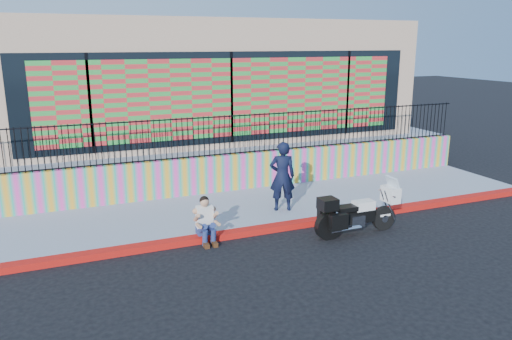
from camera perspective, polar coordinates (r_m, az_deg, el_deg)
ground at (r=12.59m, az=3.74°, el=-6.67°), size 90.00×90.00×0.00m
red_curb at (r=12.57m, az=3.75°, el=-6.35°), size 16.00×0.30×0.15m
sidewalk at (r=13.98m, az=0.76°, el=-4.14°), size 16.00×3.00×0.15m
mural_wall at (r=15.22m, az=-1.60°, el=-0.14°), size 16.00×0.20×1.10m
metal_fence at (r=14.98m, az=-1.63°, el=4.12°), size 15.80×0.04×1.20m
elevated_platform at (r=19.97m, az=-6.84°, el=3.05°), size 16.00×10.00×1.25m
storefront_building at (r=19.42m, az=-6.89°, el=10.54°), size 14.00×8.06×4.00m
police_motorcycle at (r=12.24m, az=11.34°, el=-4.75°), size 2.17×0.72×1.35m
police_officer at (r=13.20m, az=3.02°, el=-0.72°), size 0.78×0.63×1.87m
seated_man at (r=11.62m, az=-5.68°, el=-6.19°), size 0.54×0.71×1.06m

